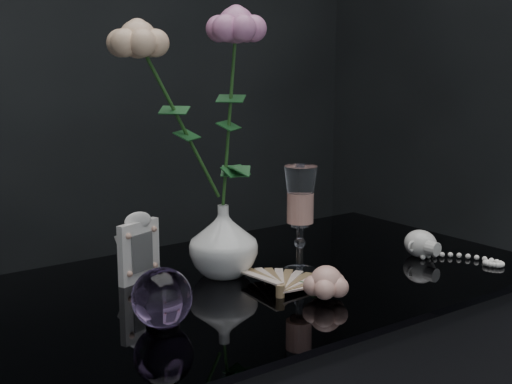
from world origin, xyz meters
TOP-DOWN VIEW (x-y plane):
  - vase at (-0.03, 0.10)m, footprint 0.15×0.15m
  - wine_glass at (0.09, 0.04)m, footprint 0.07×0.07m
  - picture_frame at (-0.16, 0.16)m, footprint 0.11×0.10m
  - paperweight at (-0.23, -0.05)m, footprint 0.11×0.11m
  - paper_fan at (-0.02, -0.05)m, footprint 0.30×0.27m
  - loose_rose at (0.04, -0.10)m, footprint 0.14×0.17m
  - pearl_jar at (0.35, -0.03)m, footprint 0.20×0.21m
  - roses at (-0.07, 0.10)m, footprint 0.26×0.11m

SIDE VIEW (x-z plane):
  - paper_fan at x=-0.02m, z-range 0.76..0.79m
  - loose_rose at x=0.04m, z-range 0.76..0.82m
  - pearl_jar at x=0.35m, z-range 0.76..0.82m
  - paperweight at x=-0.23m, z-range 0.76..0.85m
  - picture_frame at x=-0.16m, z-range 0.76..0.89m
  - vase at x=-0.03m, z-range 0.76..0.89m
  - wine_glass at x=0.09m, z-range 0.76..0.96m
  - roses at x=-0.07m, z-range 0.88..1.27m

